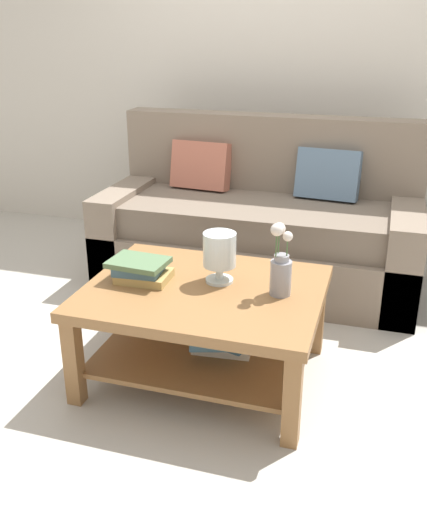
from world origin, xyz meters
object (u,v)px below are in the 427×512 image
Objects in this scene: book_stack_main at (141,270)px; flower_pitcher at (281,267)px; coffee_table at (206,313)px; glass_hurricane_vase at (220,252)px; couch at (260,227)px.

flower_pitcher reaches higher than book_stack_main.
book_stack_main is at bearing -177.83° from coffee_table.
flower_pitcher is at bearing 4.85° from coffee_table.
coffee_table is 0.44m from flower_pitcher.
couch is at bearing 92.80° from glass_hurricane_vase.
glass_hurricane_vase reaches higher than coffee_table.
coffee_table is 0.30m from glass_hurricane_vase.
glass_hurricane_vase is at bearing -87.20° from couch.
couch is at bearing 90.61° from coffee_table.
glass_hurricane_vase is at bearing 169.55° from flower_pitcher.
book_stack_main reaches higher than coffee_table.
couch is 7.02× the size of book_stack_main.
coffee_table is at bearing 2.17° from book_stack_main.
couch is 1.23m from coffee_table.
flower_pitcher is (0.36, -1.20, 0.25)m from couch.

